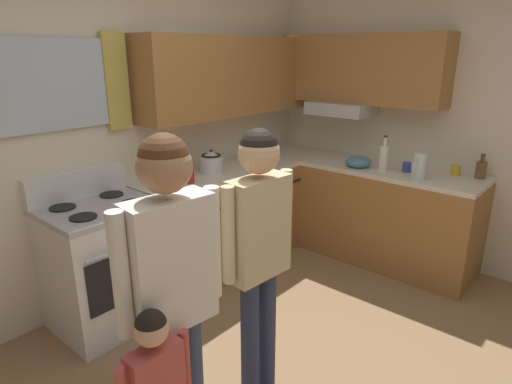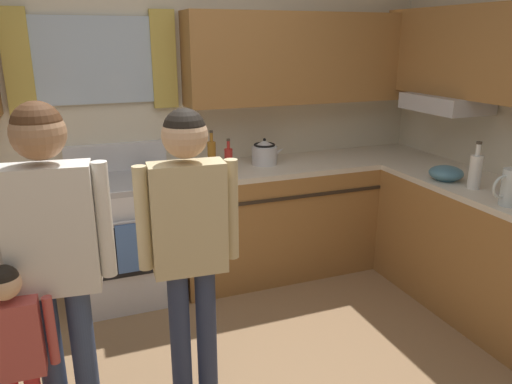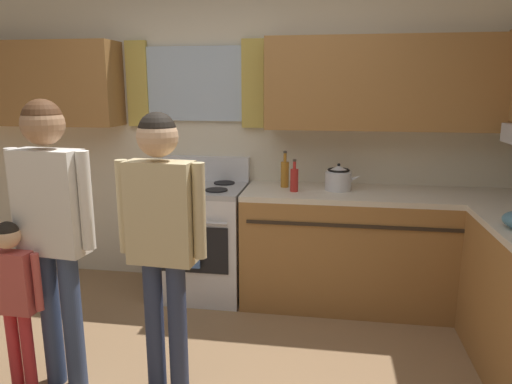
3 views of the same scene
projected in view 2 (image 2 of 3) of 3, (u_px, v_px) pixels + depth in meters
back_wall_unit at (153, 94)px, 3.63m from camera, size 4.60×0.42×2.60m
kitchen_counter_run at (373, 227)px, 3.79m from camera, size 2.18×2.20×0.90m
stove_oven at (126, 236)px, 3.58m from camera, size 0.74×0.67×1.10m
bottle_oil_amber at (212, 154)px, 3.71m from camera, size 0.06×0.06×0.29m
bottle_sauce_red at (229, 159)px, 3.62m from camera, size 0.06×0.06×0.25m
bottle_milk_white at (475, 171)px, 3.20m from camera, size 0.08×0.08×0.31m
mug_cobalt_blue at (507, 188)px, 3.10m from camera, size 0.11×0.07×0.08m
stovetop_kettle at (265, 152)px, 3.82m from camera, size 0.27×0.20×0.21m
water_pitcher at (510, 187)px, 2.87m from camera, size 0.19×0.11×0.22m
mixing_bowl at (446, 173)px, 3.41m from camera, size 0.23×0.23×0.10m
adult_holding_child at (53, 243)px, 2.08m from camera, size 0.50×0.22×1.62m
adult_in_plaid at (189, 230)px, 2.33m from camera, size 0.48×0.21×1.55m
small_child at (15, 347)px, 2.04m from camera, size 0.33×0.13×0.99m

